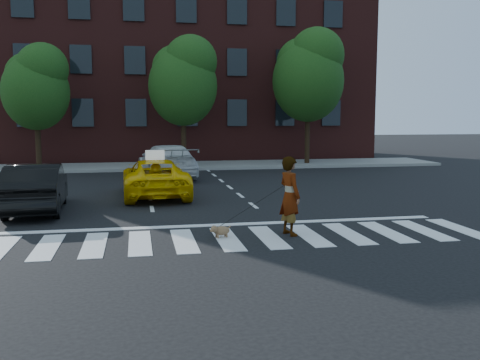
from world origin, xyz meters
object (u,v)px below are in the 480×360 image
object	(u,v)px
tree_right	(309,72)
dog	(220,230)
tree_mid	(184,78)
woman	(290,196)
tree_left	(36,84)
white_suv	(167,161)
taxi	(155,178)
black_sedan	(36,188)

from	to	relation	value
tree_right	dog	xyz separation A→B (m)	(-7.68, -16.84, -5.08)
tree_mid	woman	world-z (taller)	tree_mid
tree_left	tree_mid	distance (m)	7.51
white_suv	tree_right	bearing A→B (deg)	-159.48
tree_mid	white_suv	bearing A→B (deg)	-105.45
tree_mid	taxi	xyz separation A→B (m)	(-1.93, -10.00, -4.19)
woman	tree_right	bearing A→B (deg)	-36.48
white_suv	black_sedan	bearing A→B (deg)	54.42
tree_left	dog	distance (m)	18.67
taxi	dog	world-z (taller)	taxi
tree_mid	dog	world-z (taller)	tree_mid
taxi	white_suv	xyz separation A→B (m)	(0.74, 5.68, 0.09)
white_suv	dog	distance (m)	12.55
white_suv	woman	xyz separation A→B (m)	(2.22, -12.52, 0.19)
black_sedan	dog	world-z (taller)	black_sedan
tree_left	black_sedan	bearing A→B (deg)	-80.97
tree_right	dog	distance (m)	19.19
tree_mid	dog	size ratio (longest dim) A/B	13.31
tree_mid	woman	distance (m)	17.32
woman	dog	world-z (taller)	woman
tree_mid	tree_left	bearing A→B (deg)	180.00
tree_mid	dog	bearing A→B (deg)	-92.30
black_sedan	tree_left	bearing A→B (deg)	-84.36
tree_mid	tree_right	bearing A→B (deg)	-0.00
tree_left	tree_right	xyz separation A→B (m)	(14.50, -0.00, 0.82)
tree_right	black_sedan	distance (m)	18.19
tree_left	woman	xyz separation A→B (m)	(8.52, -16.84, -3.49)
tree_mid	woman	bearing A→B (deg)	-86.52
taxi	woman	xyz separation A→B (m)	(2.96, -6.84, 0.29)
white_suv	dog	size ratio (longest dim) A/B	9.79
woman	white_suv	bearing A→B (deg)	-6.90
white_suv	taxi	bearing A→B (deg)	75.31
tree_left	tree_right	world-z (taller)	tree_right
tree_left	taxi	distance (m)	12.05
white_suv	woman	world-z (taller)	woman
tree_left	woman	bearing A→B (deg)	-63.15
tree_right	dog	world-z (taller)	tree_right
black_sedan	woman	world-z (taller)	woman
tree_left	dog	size ratio (longest dim) A/B	12.19
tree_right	black_sedan	xyz separation A→B (m)	(-12.53, -12.37, -4.54)
tree_right	black_sedan	world-z (taller)	tree_right
taxi	white_suv	world-z (taller)	white_suv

